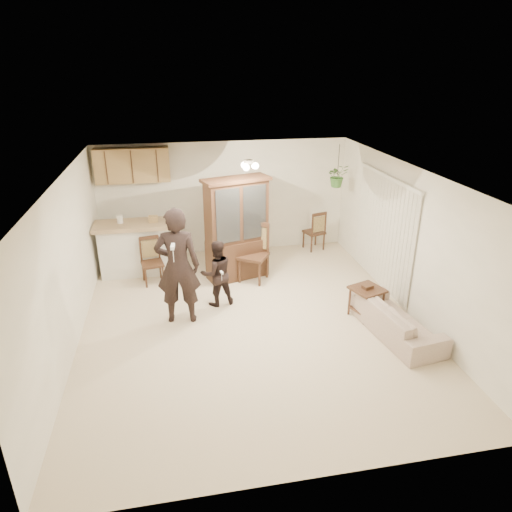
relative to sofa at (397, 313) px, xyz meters
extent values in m
plane|color=beige|center=(-2.23, 0.79, -0.37)|extent=(6.50, 6.50, 0.00)
cube|color=white|center=(-2.23, 0.79, 2.13)|extent=(5.50, 6.50, 0.02)
cube|color=white|center=(-2.23, 4.04, 0.88)|extent=(5.50, 0.02, 2.50)
cube|color=white|center=(-2.23, -2.46, 0.88)|extent=(5.50, 0.02, 2.50)
cube|color=white|center=(-4.98, 0.79, 0.88)|extent=(0.02, 6.50, 2.50)
cube|color=white|center=(0.52, 0.79, 0.88)|extent=(0.02, 6.50, 2.50)
cube|color=white|center=(-4.08, 3.14, 0.13)|extent=(1.60, 0.55, 1.00)
cube|color=tan|center=(-4.08, 3.14, 0.68)|extent=(1.75, 0.70, 0.08)
cube|color=olive|center=(-4.13, 3.86, 1.73)|extent=(1.50, 0.34, 0.70)
imported|color=#316227|center=(0.07, 3.19, 1.48)|extent=(0.43, 0.37, 0.48)
cylinder|color=black|center=(0.07, 3.19, 1.81)|extent=(0.01, 0.01, 0.65)
imported|color=beige|center=(0.00, 0.00, 0.00)|extent=(0.98, 1.96, 0.73)
imported|color=black|center=(-3.37, 1.07, 0.53)|extent=(0.70, 0.50, 1.80)
imported|color=black|center=(-2.70, 1.51, 0.31)|extent=(0.75, 0.63, 1.35)
cube|color=#371E14|center=(-2.17, 2.57, 0.03)|extent=(1.28, 0.80, 0.80)
cube|color=#371E14|center=(-2.17, 2.57, 1.03)|extent=(1.27, 0.75, 1.20)
cube|color=#B5C1C6|center=(-2.17, 2.57, 1.03)|extent=(1.00, 0.32, 1.05)
cube|color=#371E14|center=(-2.17, 2.57, 1.65)|extent=(1.38, 0.85, 0.06)
cube|color=#371E14|center=(-0.26, 0.59, 0.15)|extent=(0.63, 0.63, 0.04)
cube|color=#371E14|center=(-0.26, 0.59, -0.22)|extent=(0.53, 0.53, 0.03)
cube|color=#371E14|center=(-0.26, 0.59, 0.20)|extent=(0.21, 0.17, 0.06)
cube|color=#371E14|center=(-3.85, 2.60, 0.04)|extent=(0.48, 0.48, 0.04)
cube|color=#A08250|center=(-3.85, 2.60, 0.29)|extent=(0.30, 0.09, 0.36)
cube|color=#371E14|center=(-3.85, 2.60, 0.52)|extent=(0.37, 0.10, 0.07)
cube|color=#371E14|center=(-1.88, 2.36, 0.15)|extent=(0.71, 0.71, 0.06)
cube|color=#A08250|center=(-1.88, 2.36, 0.46)|extent=(0.35, 0.24, 0.45)
cube|color=#371E14|center=(-1.88, 2.36, 0.76)|extent=(0.42, 0.29, 0.09)
cube|color=#371E14|center=(-0.20, 3.75, 0.05)|extent=(0.51, 0.51, 0.04)
cube|color=#A08250|center=(-0.20, 3.75, 0.30)|extent=(0.30, 0.12, 0.36)
cube|color=#371E14|center=(-0.20, 3.75, 0.53)|extent=(0.37, 0.14, 0.07)
cube|color=white|center=(-3.42, 0.60, 1.16)|extent=(0.07, 0.18, 0.05)
cube|color=white|center=(-2.64, 1.23, 0.38)|extent=(0.05, 0.11, 0.03)
camera|label=1|loc=(-3.37, -5.78, 3.67)|focal=32.00mm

